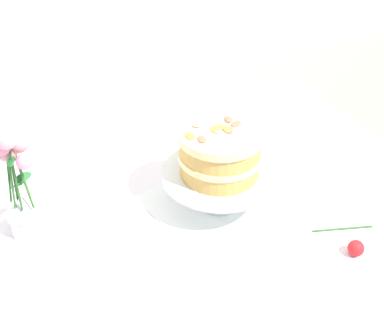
{
  "coord_description": "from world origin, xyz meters",
  "views": [
    {
      "loc": [
        -0.51,
        -0.99,
        1.67
      ],
      "look_at": [
        0.04,
        -0.01,
        0.86
      ],
      "focal_mm": 52.98,
      "sensor_mm": 36.0,
      "label": 1
    }
  ],
  "objects_px": {
    "layer_cake": "(220,151)",
    "flower_vase": "(18,181)",
    "dining_table": "(181,242)",
    "fallen_rose": "(355,247)",
    "cake_stand": "(219,178)"
  },
  "relations": [
    {
      "from": "layer_cake",
      "to": "flower_vase",
      "type": "relative_size",
      "value": 0.65
    },
    {
      "from": "dining_table",
      "to": "layer_cake",
      "type": "relative_size",
      "value": 6.77
    },
    {
      "from": "flower_vase",
      "to": "fallen_rose",
      "type": "height_order",
      "value": "flower_vase"
    },
    {
      "from": "layer_cake",
      "to": "fallen_rose",
      "type": "distance_m",
      "value": 0.39
    },
    {
      "from": "layer_cake",
      "to": "fallen_rose",
      "type": "relative_size",
      "value": 1.46
    },
    {
      "from": "cake_stand",
      "to": "layer_cake",
      "type": "relative_size",
      "value": 1.4
    },
    {
      "from": "dining_table",
      "to": "layer_cake",
      "type": "xyz_separation_m",
      "value": [
        0.11,
        -0.01,
        0.25
      ]
    },
    {
      "from": "cake_stand",
      "to": "layer_cake",
      "type": "height_order",
      "value": "layer_cake"
    },
    {
      "from": "flower_vase",
      "to": "fallen_rose",
      "type": "relative_size",
      "value": 2.24
    },
    {
      "from": "dining_table",
      "to": "cake_stand",
      "type": "distance_m",
      "value": 0.21
    },
    {
      "from": "dining_table",
      "to": "fallen_rose",
      "type": "height_order",
      "value": "fallen_rose"
    },
    {
      "from": "dining_table",
      "to": "cake_stand",
      "type": "xyz_separation_m",
      "value": [
        0.11,
        -0.01,
        0.18
      ]
    },
    {
      "from": "dining_table",
      "to": "fallen_rose",
      "type": "distance_m",
      "value": 0.44
    },
    {
      "from": "dining_table",
      "to": "layer_cake",
      "type": "distance_m",
      "value": 0.28
    },
    {
      "from": "dining_table",
      "to": "layer_cake",
      "type": "bearing_deg",
      "value": -3.24
    }
  ]
}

